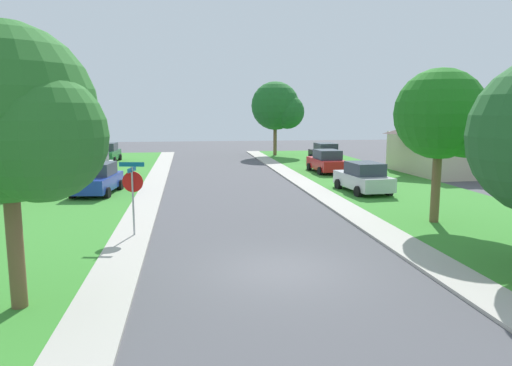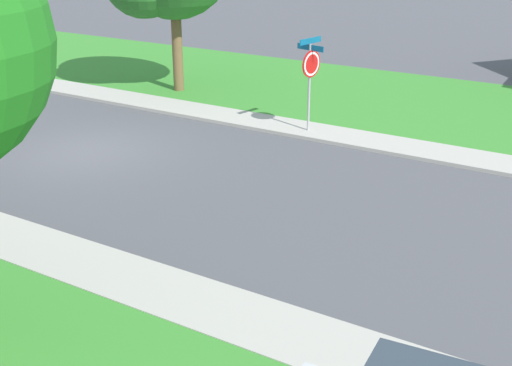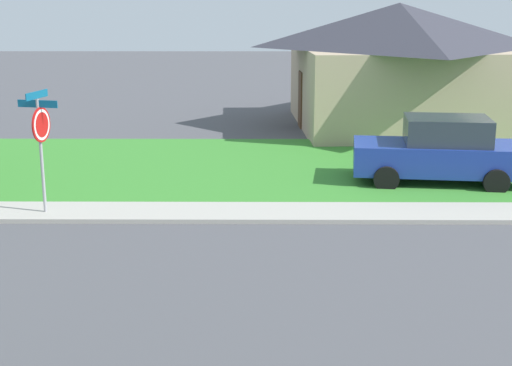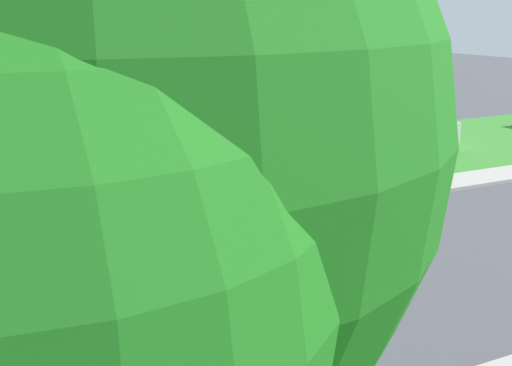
% 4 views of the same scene
% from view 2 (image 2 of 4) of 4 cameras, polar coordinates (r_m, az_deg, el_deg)
% --- Properties ---
extents(ground_plane, '(120.00, 120.00, 0.00)m').
position_cam_2_polar(ground_plane, '(18.93, -14.04, 2.55)').
color(ground_plane, '#4C4C51').
extents(stop_sign_far_corner, '(0.91, 0.91, 2.77)m').
position_cam_2_polar(stop_sign_far_corner, '(19.49, 4.58, 9.45)').
color(stop_sign_far_corner, '#9E9EA3').
rests_on(stop_sign_far_corner, ground).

